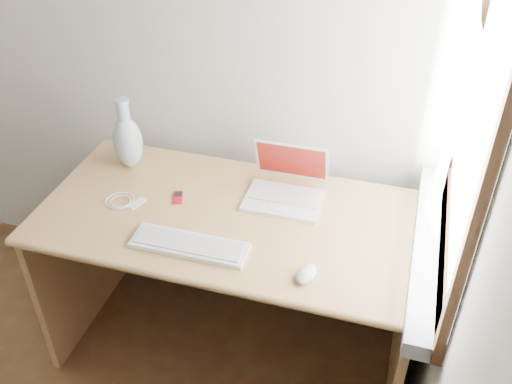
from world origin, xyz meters
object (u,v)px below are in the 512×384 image
(desk, at_px, (237,243))
(external_keyboard, at_px, (189,245))
(laptop, at_px, (286,187))
(vase, at_px, (128,140))

(desk, distance_m, external_keyboard, 0.38)
(laptop, bearing_deg, external_keyboard, -123.24)
(laptop, bearing_deg, vase, 177.19)
(vase, bearing_deg, desk, -12.44)
(desk, xyz_separation_m, vase, (-0.50, 0.11, 0.34))
(laptop, height_order, external_keyboard, laptop)
(desk, height_order, external_keyboard, external_keyboard)
(laptop, height_order, vase, vase)
(external_keyboard, height_order, vase, vase)
(laptop, relative_size, vase, 0.96)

